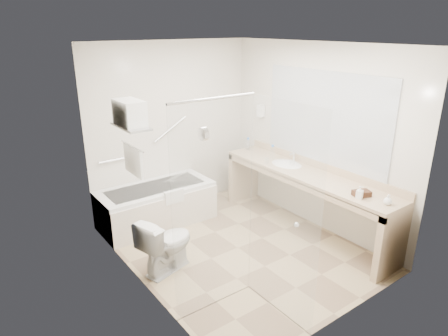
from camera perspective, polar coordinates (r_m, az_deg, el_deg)
floor at (r=5.21m, az=1.99°, el=-11.32°), size 3.20×3.20×0.00m
ceiling at (r=4.46m, az=2.39°, el=17.32°), size 2.60×3.20×0.10m
wall_back at (r=5.97m, az=-7.44°, el=5.67°), size 2.60×0.10×2.50m
wall_front at (r=3.66m, az=17.97°, el=-4.45°), size 2.60×0.10×2.50m
wall_left at (r=4.05m, az=-12.39°, el=-1.53°), size 0.10×3.20×2.50m
wall_right at (r=5.56m, az=12.77°, el=4.27°), size 0.10×3.20×2.50m
bathtub at (r=5.78m, az=-9.59°, el=-5.21°), size 1.60×0.73×0.59m
grab_bar_short at (r=5.65m, az=-15.54°, el=1.08°), size 0.40×0.03×0.03m
grab_bar_long at (r=5.92m, az=-7.67°, el=5.52°), size 0.53×0.03×0.33m
shower_enclosure at (r=3.72m, az=3.37°, el=-6.17°), size 0.96×0.91×2.11m
towel_shelf at (r=4.27m, az=-13.26°, el=6.56°), size 0.24×0.55×0.81m
vanity_counter at (r=5.46m, az=11.54°, el=-2.68°), size 0.55×2.70×0.95m
sink at (r=5.67m, az=8.92°, el=0.29°), size 0.40×0.52×0.14m
faucet at (r=5.74m, az=10.00°, el=1.61°), size 0.03×0.03×0.14m
mirror at (r=5.39m, az=14.13°, el=6.97°), size 0.02×2.00×1.20m
hairdryer_unit at (r=6.20m, az=5.27°, el=8.16°), size 0.08×0.10×0.18m
toilet at (r=4.68m, az=-8.22°, el=-10.68°), size 0.76×0.55×0.67m
amenity_basket at (r=4.81m, az=19.05°, el=-3.45°), size 0.22×0.19×0.06m
soap_bottle_a at (r=4.73m, az=18.76°, el=-3.78°), size 0.11×0.16×0.07m
soap_bottle_b at (r=4.68m, az=22.36°, el=-4.35°), size 0.10×0.12×0.09m
water_bottle_left at (r=5.80m, az=6.93°, el=2.18°), size 0.07×0.07×0.22m
water_bottle_mid at (r=6.23m, az=3.47°, el=3.43°), size 0.06×0.06×0.20m
water_bottle_right at (r=6.23m, az=3.43°, el=3.38°), size 0.06×0.06×0.18m
drinking_glass_near at (r=5.64m, az=6.11°, el=1.07°), size 0.08×0.08×0.09m
drinking_glass_far at (r=5.54m, az=9.70°, el=0.60°), size 0.09×0.09×0.09m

